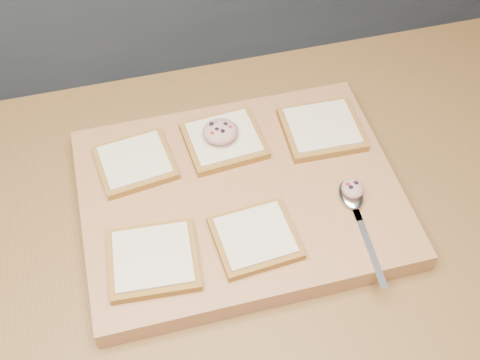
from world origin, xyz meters
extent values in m
cube|color=slate|center=(0.00, 0.00, 0.42)|extent=(1.90, 0.75, 0.84)
cube|color=brown|center=(0.00, 0.00, 0.87)|extent=(2.00, 0.80, 0.06)
cube|color=#B9814F|center=(-0.16, 0.07, 0.92)|extent=(0.49, 0.37, 0.04)
cube|color=olive|center=(-0.30, 0.16, 0.95)|extent=(0.13, 0.12, 0.01)
cube|color=beige|center=(-0.30, 0.16, 0.95)|extent=(0.11, 0.10, 0.00)
cube|color=olive|center=(-0.16, 0.17, 0.95)|extent=(0.13, 0.12, 0.01)
cube|color=beige|center=(-0.16, 0.17, 0.95)|extent=(0.11, 0.10, 0.00)
cube|color=olive|center=(0.01, 0.15, 0.95)|extent=(0.13, 0.12, 0.01)
cube|color=beige|center=(0.01, 0.15, 0.95)|extent=(0.11, 0.10, 0.00)
cube|color=olive|center=(-0.31, -0.02, 0.95)|extent=(0.13, 0.12, 0.01)
cube|color=beige|center=(-0.31, -0.02, 0.95)|extent=(0.12, 0.11, 0.00)
cube|color=olive|center=(-0.16, -0.03, 0.95)|extent=(0.12, 0.11, 0.01)
cube|color=beige|center=(-0.16, -0.03, 0.95)|extent=(0.11, 0.10, 0.00)
ellipsoid|color=tan|center=(-0.16, 0.17, 0.97)|extent=(0.06, 0.05, 0.03)
sphere|color=black|center=(-0.15, 0.17, 0.98)|extent=(0.01, 0.01, 0.01)
sphere|color=black|center=(-0.17, 0.18, 0.98)|extent=(0.01, 0.01, 0.01)
sphere|color=black|center=(-0.16, 0.16, 0.98)|extent=(0.01, 0.01, 0.01)
sphere|color=black|center=(-0.17, 0.16, 0.98)|extent=(0.01, 0.01, 0.01)
sphere|color=#A5140C|center=(-0.15, 0.16, 0.98)|extent=(0.01, 0.01, 0.01)
sphere|color=#A5140C|center=(-0.17, 0.18, 0.98)|extent=(0.01, 0.01, 0.01)
sphere|color=#A5140C|center=(-0.18, 0.16, 0.98)|extent=(0.01, 0.01, 0.01)
ellipsoid|color=silver|center=(0.01, 0.01, 0.95)|extent=(0.04, 0.06, 0.01)
cube|color=silver|center=(0.00, -0.01, 0.94)|extent=(0.01, 0.04, 0.00)
cube|color=silver|center=(0.00, -0.07, 0.94)|extent=(0.02, 0.14, 0.00)
ellipsoid|color=tan|center=(0.01, 0.01, 0.96)|extent=(0.03, 0.04, 0.02)
sphere|color=black|center=(0.01, 0.02, 0.97)|extent=(0.01, 0.01, 0.01)
sphere|color=black|center=(0.00, 0.01, 0.97)|extent=(0.01, 0.01, 0.01)
sphere|color=#A5140C|center=(0.00, 0.02, 0.97)|extent=(0.01, 0.01, 0.01)
camera|label=1|loc=(-0.29, -0.46, 1.69)|focal=45.00mm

